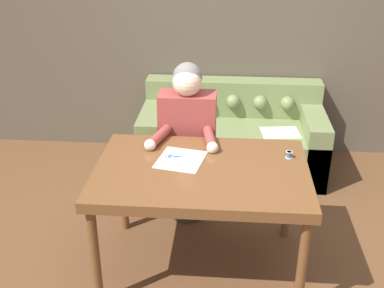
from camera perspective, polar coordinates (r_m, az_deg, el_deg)
ground_plane at (r=3.45m, az=3.29°, el=-14.72°), size 16.00×16.00×0.00m
wall_back at (r=4.67m, az=4.40°, el=14.23°), size 8.00×0.06×2.60m
dining_table at (r=3.08m, az=1.14°, el=-4.12°), size 1.35×0.93×0.78m
couch at (r=4.58m, az=4.74°, el=0.63°), size 1.68×0.86×0.79m
person at (r=3.65m, az=-0.54°, el=0.19°), size 0.50×0.58×1.28m
pattern_paper_main at (r=3.14m, az=-1.35°, el=-1.86°), size 0.34×0.36×0.00m
scissors at (r=3.17m, az=-1.93°, el=-1.53°), size 0.23×0.07×0.01m
thread_spool at (r=3.22m, az=11.43°, el=-1.25°), size 0.04×0.04×0.05m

